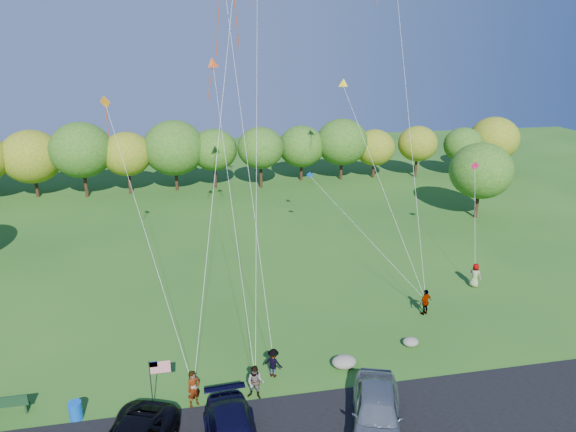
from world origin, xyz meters
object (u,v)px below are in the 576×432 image
at_px(flyer_c, 273,363).
at_px(flyer_d, 426,302).
at_px(flyer_a, 194,389).
at_px(flyer_b, 256,382).
at_px(minivan_silver, 377,412).
at_px(flyer_e, 475,275).
at_px(trash_barrel, 76,411).
at_px(park_bench, 8,404).

distance_m(flyer_c, flyer_d, 11.50).
height_order(flyer_a, flyer_d, flyer_a).
distance_m(flyer_b, flyer_d, 13.18).
distance_m(minivan_silver, flyer_a, 8.63).
bearing_deg(flyer_b, flyer_a, -156.34).
distance_m(minivan_silver, flyer_d, 11.40).
xyz_separation_m(minivan_silver, flyer_d, (6.68, 9.23, -0.12)).
distance_m(flyer_c, flyer_e, 17.43).
relative_size(flyer_e, trash_barrel, 1.94).
relative_size(flyer_d, flyer_e, 0.99).
bearing_deg(flyer_a, minivan_silver, -54.35).
xyz_separation_m(flyer_b, trash_barrel, (-8.40, 0.10, -0.44)).
xyz_separation_m(flyer_b, park_bench, (-11.57, 1.02, -0.34)).
bearing_deg(trash_barrel, flyer_a, -1.06).
distance_m(flyer_a, flyer_e, 21.80).
height_order(flyer_a, park_bench, flyer_a).
bearing_deg(trash_barrel, minivan_silver, -13.82).
distance_m(park_bench, trash_barrel, 3.30).
distance_m(flyer_c, trash_barrel, 9.64).
xyz_separation_m(flyer_e, park_bench, (-28.44, -7.99, -0.33)).
bearing_deg(flyer_e, park_bench, 62.86).
bearing_deg(flyer_e, minivan_silver, 93.08).
xyz_separation_m(flyer_e, trash_barrel, (-25.27, -8.91, -0.43)).
bearing_deg(park_bench, trash_barrel, -16.26).
height_order(flyer_d, trash_barrel, flyer_d).
height_order(flyer_d, park_bench, flyer_d).
bearing_deg(trash_barrel, park_bench, 163.83).
bearing_deg(flyer_a, trash_barrel, 146.39).
bearing_deg(park_bench, flyer_e, 15.61).
height_order(minivan_silver, flyer_a, minivan_silver).
bearing_deg(flyer_a, flyer_e, -8.14).
distance_m(minivan_silver, flyer_c, 6.15).
distance_m(flyer_e, trash_barrel, 26.80).
relative_size(flyer_e, park_bench, 0.94).
xyz_separation_m(flyer_a, trash_barrel, (-5.42, 0.10, -0.50)).
bearing_deg(park_bench, flyer_d, 12.05).
bearing_deg(flyer_a, flyer_d, -10.25).
distance_m(flyer_c, park_bench, 12.71).
bearing_deg(park_bench, minivan_silver, -14.36).
xyz_separation_m(flyer_a, flyer_d, (14.69, 6.03, -0.08)).
height_order(minivan_silver, park_bench, minivan_silver).
height_order(flyer_d, flyer_e, flyer_e).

